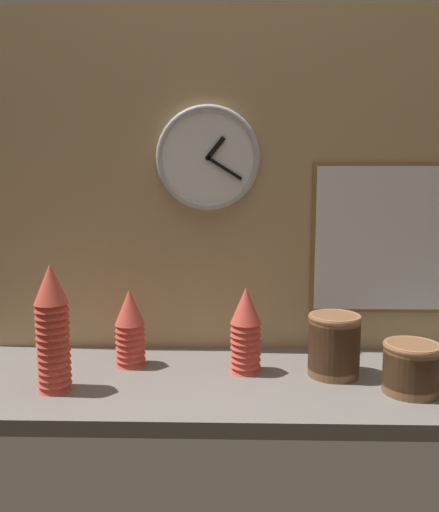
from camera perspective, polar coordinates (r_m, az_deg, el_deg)
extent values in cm
cube|color=slate|center=(153.75, 0.18, -13.28)|extent=(160.00, 56.00, 4.00)
cube|color=tan|center=(169.17, 0.40, 7.66)|extent=(160.00, 3.00, 105.00)
cone|color=#DB4C3D|center=(148.73, -16.97, -11.49)|extent=(8.69, 8.69, 10.31)
cone|color=#DB4C3D|center=(148.14, -17.00, -10.85)|extent=(8.69, 8.69, 10.31)
cone|color=#DB4C3D|center=(147.58, -17.03, -10.21)|extent=(8.69, 8.69, 10.31)
cone|color=#DB4C3D|center=(147.03, -17.06, -9.55)|extent=(8.69, 8.69, 10.31)
cone|color=#DB4C3D|center=(146.50, -17.09, -8.90)|extent=(8.69, 8.69, 10.31)
cone|color=#DB4C3D|center=(145.99, -17.12, -8.24)|extent=(8.69, 8.69, 10.31)
cone|color=#DB4C3D|center=(145.50, -17.15, -7.57)|extent=(8.69, 8.69, 10.31)
cone|color=#DB4C3D|center=(145.03, -17.18, -6.90)|extent=(8.69, 8.69, 10.31)
cone|color=#DB4C3D|center=(144.58, -17.22, -6.23)|extent=(8.69, 8.69, 10.31)
cone|color=#DB4C3D|center=(144.15, -17.25, -5.55)|extent=(8.69, 8.69, 10.31)
cone|color=#DB4C3D|center=(143.74, -17.28, -4.87)|extent=(8.69, 8.69, 10.31)
cone|color=#DB4C3D|center=(143.35, -17.31, -4.18)|extent=(8.69, 8.69, 10.31)
cone|color=#DB4C3D|center=(142.98, -17.34, -3.49)|extent=(8.69, 8.69, 10.31)
cone|color=#DB4C3D|center=(142.63, -17.37, -2.80)|extent=(8.69, 8.69, 10.31)
cone|color=#DB4C3D|center=(161.92, -9.35, -9.56)|extent=(8.69, 8.69, 10.31)
cone|color=#DB4C3D|center=(161.38, -9.37, -8.96)|extent=(8.69, 8.69, 10.31)
cone|color=#DB4C3D|center=(160.86, -9.38, -8.36)|extent=(8.69, 8.69, 10.31)
cone|color=#DB4C3D|center=(160.35, -9.40, -7.76)|extent=(8.69, 8.69, 10.31)
cone|color=#DB4C3D|center=(159.87, -9.41, -7.15)|extent=(8.69, 8.69, 10.31)
cone|color=#DB4C3D|center=(159.40, -9.43, -6.54)|extent=(8.69, 8.69, 10.31)
cone|color=#DB4C3D|center=(158.95, -9.44, -5.93)|extent=(8.69, 8.69, 10.31)
cone|color=#DB4C3D|center=(158.52, -9.46, -5.31)|extent=(8.69, 8.69, 10.31)
cone|color=#DB4C3D|center=(155.00, 2.76, -10.28)|extent=(8.69, 8.69, 10.31)
cone|color=#DB4C3D|center=(154.44, 2.76, -9.67)|extent=(8.69, 8.69, 10.31)
cone|color=#DB4C3D|center=(153.89, 2.77, -9.04)|extent=(8.69, 8.69, 10.31)
cone|color=#DB4C3D|center=(153.36, 2.77, -8.41)|extent=(8.69, 8.69, 10.31)
cone|color=#DB4C3D|center=(152.86, 2.78, -7.78)|extent=(8.69, 8.69, 10.31)
cone|color=#DB4C3D|center=(152.37, 2.78, -7.15)|extent=(8.69, 8.69, 10.31)
cone|color=#DB4C3D|center=(151.90, 2.79, -6.51)|extent=(8.69, 8.69, 10.31)
cone|color=#DB4C3D|center=(151.45, 2.79, -5.86)|extent=(8.69, 8.69, 10.31)
cone|color=#DB4C3D|center=(151.02, 2.80, -5.21)|extent=(8.69, 8.69, 10.31)
cylinder|color=brown|center=(156.70, 11.89, -11.39)|extent=(14.11, 14.11, 4.42)
cylinder|color=brown|center=(156.00, 11.91, -10.66)|extent=(14.11, 14.11, 4.42)
cylinder|color=brown|center=(155.31, 11.94, -9.92)|extent=(14.11, 14.11, 4.42)
cylinder|color=brown|center=(154.66, 11.96, -9.17)|extent=(14.11, 14.11, 4.42)
cylinder|color=brown|center=(154.03, 11.99, -8.42)|extent=(14.11, 14.11, 4.42)
cylinder|color=brown|center=(153.43, 12.01, -7.66)|extent=(14.11, 14.11, 4.42)
cylinder|color=brown|center=(152.85, 12.04, -6.89)|extent=(14.11, 14.11, 4.42)
torus|color=#946542|center=(152.45, 12.06, -6.33)|extent=(14.57, 14.57, 1.59)
cylinder|color=brown|center=(150.35, 19.45, -12.59)|extent=(14.11, 14.11, 4.42)
cylinder|color=brown|center=(149.61, 19.49, -11.83)|extent=(14.11, 14.11, 4.42)
cylinder|color=brown|center=(148.90, 19.53, -11.06)|extent=(14.11, 14.11, 4.42)
cylinder|color=brown|center=(148.22, 19.57, -10.29)|extent=(14.11, 14.11, 4.42)
cylinder|color=brown|center=(147.56, 19.62, -9.50)|extent=(14.11, 14.11, 4.42)
torus|color=#946542|center=(147.10, 19.65, -8.93)|extent=(14.57, 14.57, 1.59)
cylinder|color=white|center=(166.77, -1.22, 10.29)|extent=(30.84, 1.80, 30.84)
torus|color=#B2B2B7|center=(165.96, -1.23, 10.30)|extent=(31.58, 1.98, 31.58)
cube|color=black|center=(165.49, -0.39, 11.34)|extent=(5.93, 0.60, 6.87)
cube|color=black|center=(165.24, 0.55, 9.20)|extent=(10.71, 0.60, 7.20)
cylinder|color=black|center=(165.47, -1.24, 10.30)|extent=(1.54, 0.60, 1.54)
cube|color=olive|center=(175.01, 17.29, 1.75)|extent=(47.20, 0.60, 46.61)
cube|color=white|center=(174.60, 17.33, 1.73)|extent=(44.80, 1.20, 44.21)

